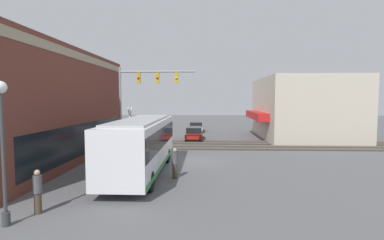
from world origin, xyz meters
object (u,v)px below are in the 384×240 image
object	(u,v)px
streetlamp	(3,141)
parked_car_red	(194,133)
crossing_signal	(130,125)
parked_car_silver	(196,127)
pedestrian_by_lamp	(38,191)
pedestrian_near_bus	(175,163)
city_bus	(142,144)

from	to	relation	value
streetlamp	parked_car_red	bearing A→B (deg)	-14.25
crossing_signal	parked_car_silver	distance (m)	17.03
parked_car_silver	pedestrian_by_lamp	size ratio (longest dim) A/B	2.60
parked_car_silver	pedestrian_near_bus	size ratio (longest dim) A/B	2.64
pedestrian_near_bus	pedestrian_by_lamp	xyz separation A→B (m)	(-5.43, 4.84, 0.02)
pedestrian_near_bus	pedestrian_by_lamp	world-z (taller)	pedestrian_by_lamp
parked_car_red	pedestrian_near_bus	xyz separation A→B (m)	(-16.37, 0.49, 0.23)
streetlamp	pedestrian_near_bus	world-z (taller)	streetlamp
parked_car_silver	pedestrian_near_bus	bearing A→B (deg)	178.83
streetlamp	parked_car_silver	size ratio (longest dim) A/B	1.12
city_bus	crossing_signal	distance (m)	7.28
crossing_signal	parked_car_silver	size ratio (longest dim) A/B	0.83
city_bus	parked_car_red	world-z (taller)	city_bus
crossing_signal	streetlamp	size ratio (longest dim) A/B	0.74
pedestrian_by_lamp	parked_car_red	bearing A→B (deg)	-13.74
pedestrian_by_lamp	pedestrian_near_bus	bearing A→B (deg)	-41.70
parked_car_red	pedestrian_by_lamp	bearing A→B (deg)	166.26
city_bus	pedestrian_near_bus	bearing A→B (deg)	-116.39
city_bus	crossing_signal	bearing A→B (deg)	19.39
city_bus	pedestrian_by_lamp	xyz separation A→B (m)	(-6.48, 2.73, -0.92)
streetlamp	pedestrian_near_bus	bearing A→B (deg)	-39.02
parked_car_red	pedestrian_near_bus	size ratio (longest dim) A/B	2.62
parked_car_red	pedestrian_near_bus	world-z (taller)	pedestrian_near_bus
parked_car_red	pedestrian_by_lamp	xyz separation A→B (m)	(-21.80, 5.33, 0.25)
city_bus	streetlamp	xyz separation A→B (m)	(-7.64, 3.23, 1.23)
city_bus	streetlamp	size ratio (longest dim) A/B	2.08
crossing_signal	parked_car_red	world-z (taller)	crossing_signal
parked_car_red	parked_car_silver	size ratio (longest dim) A/B	0.99
city_bus	parked_car_red	distance (m)	15.59
city_bus	parked_car_silver	world-z (taller)	city_bus
parked_car_silver	pedestrian_near_bus	distance (m)	24.10
streetlamp	pedestrian_near_bus	xyz separation A→B (m)	(6.59, -5.34, -2.17)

